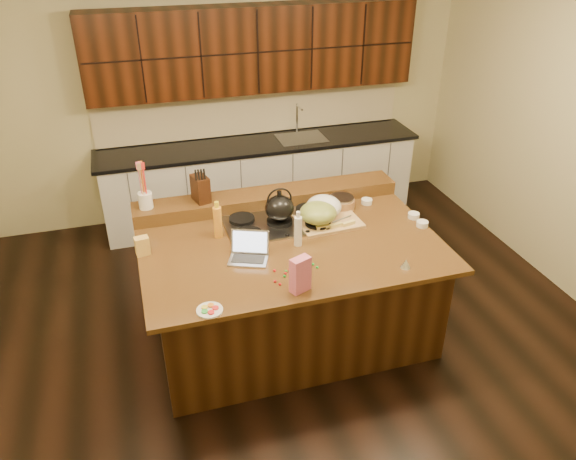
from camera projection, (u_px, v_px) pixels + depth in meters
name	position (u px, v px, depth m)	size (l,w,h in m)	color
room	(290.00, 194.00, 4.33)	(5.52, 5.02, 2.72)	black
island	(290.00, 287.00, 4.77)	(2.40, 1.60, 0.92)	black
back_ledge	(267.00, 198.00, 5.09)	(2.40, 0.30, 0.12)	black
cooktop	(280.00, 223.00, 4.78)	(0.92, 0.52, 0.05)	gray
back_counter	(259.00, 137.00, 6.43)	(3.70, 0.66, 2.40)	silver
kettle	(279.00, 208.00, 4.71)	(0.25, 0.25, 0.22)	black
green_bowl	(318.00, 213.00, 4.69)	(0.31, 0.31, 0.17)	olive
laptop	(249.00, 251.00, 4.31)	(0.36, 0.33, 0.20)	#B7B7BC
oil_bottle	(218.00, 222.00, 4.54)	(0.07, 0.07, 0.27)	orange
vinegar_bottle	(298.00, 231.00, 4.43)	(0.06, 0.06, 0.25)	silver
wooden_tray	(325.00, 210.00, 4.81)	(0.55, 0.44, 0.21)	tan
ramekin_a	(422.00, 224.00, 4.75)	(0.10, 0.10, 0.04)	white
ramekin_b	(414.00, 216.00, 4.88)	(0.10, 0.10, 0.04)	white
ramekin_c	(367.00, 201.00, 5.11)	(0.10, 0.10, 0.04)	white
strainer_bowl	(341.00, 203.00, 5.03)	(0.24, 0.24, 0.09)	#996B3F
kitchen_timer	(406.00, 263.00, 4.20)	(0.08, 0.08, 0.07)	silver
pink_bag	(300.00, 275.00, 3.90)	(0.14, 0.08, 0.27)	#D06281
candy_plate	(210.00, 310.00, 3.75)	(0.18, 0.18, 0.01)	white
package_box	(142.00, 246.00, 4.34)	(0.11, 0.07, 0.15)	#E2B24F
utensil_crock	(145.00, 200.00, 4.76)	(0.12, 0.12, 0.14)	white
knife_block	(201.00, 189.00, 4.86)	(0.11, 0.19, 0.23)	black
gumdrop_0	(285.00, 273.00, 4.13)	(0.02, 0.02, 0.02)	red
gumdrop_1	(313.00, 264.00, 4.23)	(0.02, 0.02, 0.02)	#198C26
gumdrop_2	(289.00, 270.00, 4.17)	(0.02, 0.02, 0.02)	red
gumdrop_3	(294.00, 279.00, 4.07)	(0.02, 0.02, 0.02)	#198C26
gumdrop_4	(296.00, 272.00, 4.15)	(0.02, 0.02, 0.02)	red
gumdrop_5	(284.00, 276.00, 4.10)	(0.02, 0.02, 0.02)	#198C26
gumdrop_6	(275.00, 281.00, 4.04)	(0.02, 0.02, 0.02)	red
gumdrop_7	(310.00, 272.00, 4.14)	(0.02, 0.02, 0.02)	#198C26
gumdrop_8	(275.00, 270.00, 4.16)	(0.02, 0.02, 0.02)	red
gumdrop_9	(292.00, 283.00, 4.02)	(0.02, 0.02, 0.02)	#198C26
gumdrop_10	(310.00, 273.00, 4.14)	(0.02, 0.02, 0.02)	red
gumdrop_11	(317.00, 267.00, 4.20)	(0.02, 0.02, 0.02)	#198C26
gumdrop_12	(280.00, 284.00, 4.01)	(0.02, 0.02, 0.02)	red
gumdrop_13	(286.00, 271.00, 4.15)	(0.02, 0.02, 0.02)	#198C26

